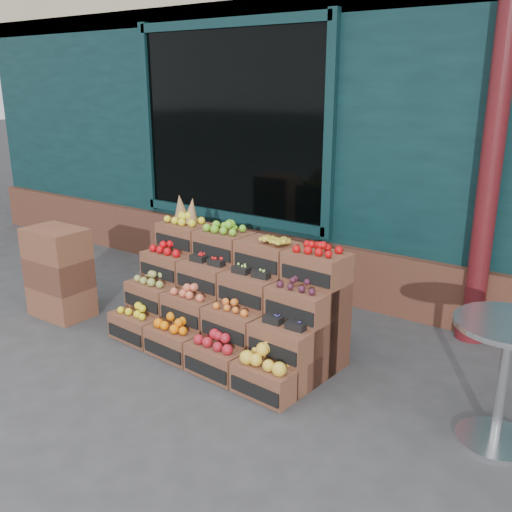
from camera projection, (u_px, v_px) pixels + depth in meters
The scene contains 6 objects.
ground at pixel (223, 394), 4.18m from camera, with size 60.00×60.00×0.00m, color #38383A.
shop_facade at pixel (464, 65), 7.45m from camera, with size 12.00×6.24×4.80m.
crate_display at pixel (229, 306), 4.83m from camera, with size 2.00×1.08×1.21m.
spare_crates at pixel (59, 272), 5.48m from camera, with size 0.58×0.41×0.87m.
bistro_table at pixel (504, 369), 3.48m from camera, with size 0.66×0.66×0.83m.
shopkeeper at pixel (273, 193), 6.76m from camera, with size 0.67×0.44×1.84m, color #18552E.
Camera 1 is at (2.35, -2.87, 2.20)m, focal length 40.00 mm.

